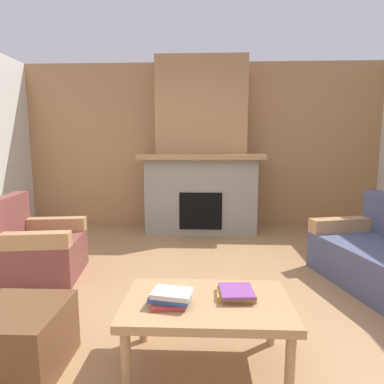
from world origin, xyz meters
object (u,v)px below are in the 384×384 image
Objects in this scene: fireplace at (201,158)px; coffee_table at (207,309)px; ottoman at (19,340)px; armchair at (37,249)px.

fireplace reaches higher than coffee_table.
ottoman is (-1.12, -0.09, -0.18)m from coffee_table.
coffee_table reaches higher than ottoman.
armchair is at bearing 143.31° from coffee_table.
fireplace is at bearing 72.76° from ottoman.
armchair is 0.86× the size of coffee_table.
ottoman is (0.63, -1.39, -0.09)m from armchair.
fireplace reaches higher than ottoman.
fireplace is 2.74m from armchair.
coffee_table is at bearing -88.70° from fireplace.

